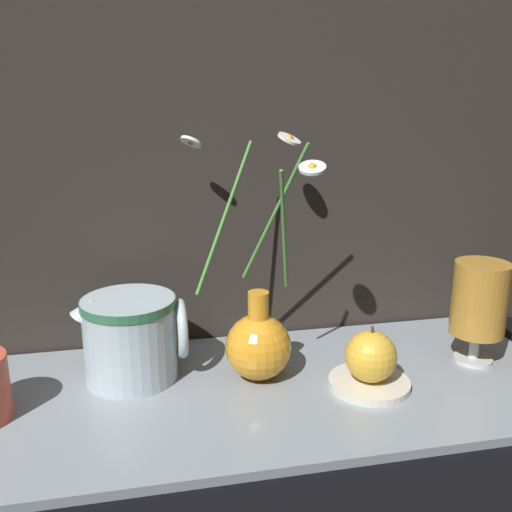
# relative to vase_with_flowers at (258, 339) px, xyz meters

# --- Properties ---
(ground_plane) EXTENTS (6.00, 6.00, 0.00)m
(ground_plane) POSITION_rel_vase_with_flowers_xyz_m (-0.01, -0.03, -0.07)
(ground_plane) COLOR black
(shelf) EXTENTS (0.88, 0.35, 0.01)m
(shelf) POSITION_rel_vase_with_flowers_xyz_m (-0.01, -0.03, -0.06)
(shelf) COLOR gray
(shelf) RESTS_ON ground_plane
(vase_with_flowers) EXTENTS (0.18, 0.16, 0.33)m
(vase_with_flowers) POSITION_rel_vase_with_flowers_xyz_m (0.00, 0.00, 0.00)
(vase_with_flowers) COLOR orange
(vase_with_flowers) RESTS_ON shelf
(ceramic_pitcher) EXTENTS (0.15, 0.13, 0.13)m
(ceramic_pitcher) POSITION_rel_vase_with_flowers_xyz_m (-0.17, 0.03, 0.01)
(ceramic_pitcher) COLOR silver
(ceramic_pitcher) RESTS_ON shelf
(tea_glass) EXTENTS (0.08, 0.08, 0.15)m
(tea_glass) POSITION_rel_vase_with_flowers_xyz_m (0.33, -0.02, 0.04)
(tea_glass) COLOR silver
(tea_glass) RESTS_ON shelf
(saucer_plate) EXTENTS (0.11, 0.11, 0.01)m
(saucer_plate) POSITION_rel_vase_with_flowers_xyz_m (0.14, -0.06, -0.05)
(saucer_plate) COLOR silver
(saucer_plate) RESTS_ON shelf
(orange_fruit) EXTENTS (0.07, 0.07, 0.08)m
(orange_fruit) POSITION_rel_vase_with_flowers_xyz_m (0.14, -0.06, -0.01)
(orange_fruit) COLOR gold
(orange_fruit) RESTS_ON saucer_plate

